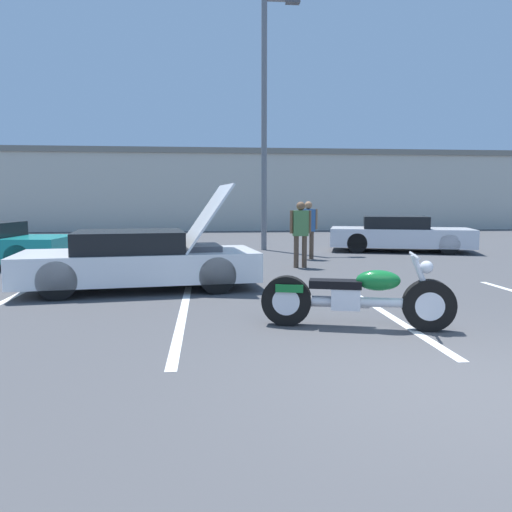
% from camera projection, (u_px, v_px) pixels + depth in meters
% --- Properties ---
extents(ground_plane, '(80.00, 80.00, 0.00)m').
position_uv_depth(ground_plane, '(474.00, 388.00, 4.30)').
color(ground_plane, '#474749').
extents(parking_stripe_middle, '(0.12, 4.68, 0.01)m').
position_uv_depth(parking_stripe_middle, '(183.00, 315.00, 7.01)').
color(parking_stripe_middle, white).
rests_on(parking_stripe_middle, ground).
extents(parking_stripe_back, '(0.12, 4.68, 0.01)m').
position_uv_depth(parking_stripe_back, '(382.00, 311.00, 7.29)').
color(parking_stripe_back, white).
rests_on(parking_stripe_back, ground).
extents(far_building, '(32.00, 4.20, 4.40)m').
position_uv_depth(far_building, '(247.00, 188.00, 28.53)').
color(far_building, beige).
rests_on(far_building, ground).
extents(light_pole, '(1.21, 0.28, 8.01)m').
position_uv_depth(light_pole, '(266.00, 114.00, 15.94)').
color(light_pole, slate).
rests_on(light_pole, ground).
extents(motorcycle, '(2.37, 0.93, 0.96)m').
position_uv_depth(motorcycle, '(356.00, 297.00, 6.30)').
color(motorcycle, black).
rests_on(motorcycle, ground).
extents(show_car_hood_open, '(4.39, 2.26, 1.91)m').
position_uv_depth(show_car_hood_open, '(141.00, 260.00, 9.08)').
color(show_car_hood_open, white).
rests_on(show_car_hood_open, ground).
extents(parked_car_right_row, '(4.67, 2.96, 1.12)m').
position_uv_depth(parked_car_right_row, '(399.00, 234.00, 15.90)').
color(parked_car_right_row, silver).
rests_on(parked_car_right_row, ground).
extents(spectator_near_motorcycle, '(0.52, 0.21, 1.59)m').
position_uv_depth(spectator_near_motorcycle, '(308.00, 225.00, 13.69)').
color(spectator_near_motorcycle, brown).
rests_on(spectator_near_motorcycle, ground).
extents(spectator_by_show_car, '(0.52, 0.21, 1.59)m').
position_uv_depth(spectator_by_show_car, '(301.00, 229.00, 11.95)').
color(spectator_by_show_car, brown).
rests_on(spectator_by_show_car, ground).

